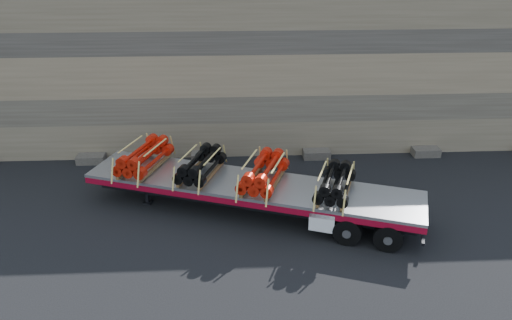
{
  "coord_description": "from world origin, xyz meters",
  "views": [
    {
      "loc": [
        -1.78,
        -15.63,
        9.28
      ],
      "look_at": [
        -0.9,
        1.31,
        1.5
      ],
      "focal_mm": 35.0,
      "sensor_mm": 36.0,
      "label": 1
    }
  ],
  "objects_px": {
    "trailer": "(250,197)",
    "bundle_rear": "(335,184)",
    "bundle_front": "(144,157)",
    "bundle_midfront": "(201,166)",
    "bundle_midrear": "(264,173)"
  },
  "relations": [
    {
      "from": "trailer",
      "to": "bundle_rear",
      "type": "height_order",
      "value": "bundle_rear"
    },
    {
      "from": "trailer",
      "to": "bundle_rear",
      "type": "distance_m",
      "value": 3.15
    },
    {
      "from": "trailer",
      "to": "bundle_front",
      "type": "bearing_deg",
      "value": 180.0
    },
    {
      "from": "bundle_front",
      "to": "bundle_rear",
      "type": "bearing_deg",
      "value": -0.0
    },
    {
      "from": "bundle_midfront",
      "to": "bundle_midrear",
      "type": "xyz_separation_m",
      "value": [
        2.22,
        -0.8,
        0.03
      ]
    },
    {
      "from": "bundle_midrear",
      "to": "bundle_rear",
      "type": "height_order",
      "value": "bundle_midrear"
    },
    {
      "from": "bundle_midfront",
      "to": "bundle_front",
      "type": "bearing_deg",
      "value": 180.0
    },
    {
      "from": "trailer",
      "to": "bundle_midrear",
      "type": "height_order",
      "value": "bundle_midrear"
    },
    {
      "from": "bundle_midrear",
      "to": "bundle_rear",
      "type": "relative_size",
      "value": 1.11
    },
    {
      "from": "bundle_front",
      "to": "bundle_rear",
      "type": "height_order",
      "value": "bundle_front"
    },
    {
      "from": "bundle_front",
      "to": "trailer",
      "type": "bearing_deg",
      "value": 0.0
    },
    {
      "from": "trailer",
      "to": "bundle_front",
      "type": "xyz_separation_m",
      "value": [
        -3.9,
        1.4,
        1.04
      ]
    },
    {
      "from": "bundle_midfront",
      "to": "bundle_rear",
      "type": "distance_m",
      "value": 4.86
    },
    {
      "from": "bundle_rear",
      "to": "bundle_midfront",
      "type": "bearing_deg",
      "value": 180.0
    },
    {
      "from": "trailer",
      "to": "bundle_front",
      "type": "distance_m",
      "value": 4.27
    }
  ]
}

